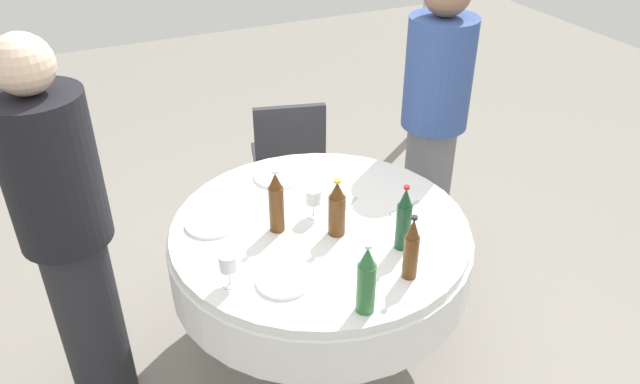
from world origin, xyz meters
name	(u,v)px	position (x,y,z in m)	size (l,w,h in m)	color
ground_plane	(320,348)	(0.00, 0.00, 0.00)	(10.00, 10.00, 0.00)	gray
dining_table	(320,252)	(0.00, 0.00, 0.59)	(1.30, 1.30, 0.74)	white
bottle_brown_near	(337,209)	(-0.04, 0.09, 0.86)	(0.07, 0.07, 0.26)	#593314
bottle_dark_green_west	(404,220)	(-0.23, 0.28, 0.87)	(0.06, 0.06, 0.29)	#194728
bottle_green_east	(366,281)	(0.08, 0.54, 0.87)	(0.07, 0.07, 0.29)	#2D6B38
bottle_brown_south	(276,203)	(0.18, -0.04, 0.87)	(0.06, 0.06, 0.29)	#593314
bottle_brown_front	(411,249)	(-0.16, 0.45, 0.87)	(0.06, 0.06, 0.27)	#593314
wine_glass_south	(313,198)	(0.00, -0.07, 0.84)	(0.07, 0.07, 0.13)	white
wine_glass_front	(228,264)	(0.47, 0.21, 0.84)	(0.07, 0.07, 0.14)	white
plate_outer	(278,176)	(0.02, -0.44, 0.75)	(0.23, 0.23, 0.02)	white
plate_far	(211,223)	(0.42, -0.19, 0.75)	(0.22, 0.22, 0.02)	white
plate_mid	(283,281)	(0.29, 0.29, 0.75)	(0.21, 0.21, 0.02)	white
spoon_west	(346,207)	(-0.16, -0.07, 0.74)	(0.18, 0.02, 0.01)	silver
knife_east	(405,208)	(-0.39, 0.05, 0.74)	(0.18, 0.02, 0.01)	silver
person_near	(434,121)	(-0.85, -0.44, 0.86)	(0.34, 0.34, 1.64)	slate
person_west	(68,235)	(0.98, -0.17, 0.87)	(0.34, 0.34, 1.65)	#26262B
chair_left	(289,155)	(-0.26, -1.01, 0.52)	(0.49, 0.49, 0.87)	#2D2D33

